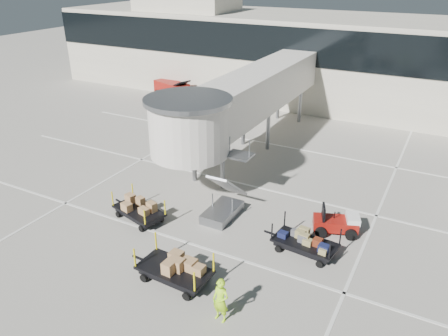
{
  "coord_description": "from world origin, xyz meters",
  "views": [
    {
      "loc": [
        8.3,
        -12.93,
        12.45
      ],
      "look_at": [
        -2.23,
        6.74,
        2.0
      ],
      "focal_mm": 35.0,
      "sensor_mm": 36.0,
      "label": 1
    }
  ],
  "objects_px": {
    "box_cart_near": "(173,269)",
    "ground_worker": "(221,300)",
    "belt_loader": "(172,90)",
    "box_cart_far": "(139,210)",
    "suitcase_cart": "(306,243)",
    "baggage_tug": "(337,223)"
  },
  "relations": [
    {
      "from": "box_cart_near",
      "to": "box_cart_far",
      "type": "height_order",
      "value": "box_cart_near"
    },
    {
      "from": "box_cart_near",
      "to": "ground_worker",
      "type": "xyz_separation_m",
      "value": [
        2.93,
        -1.09,
        0.37
      ]
    },
    {
      "from": "suitcase_cart",
      "to": "box_cart_far",
      "type": "xyz_separation_m",
      "value": [
        -8.86,
        -1.32,
        0.01
      ]
    },
    {
      "from": "belt_loader",
      "to": "ground_worker",
      "type": "bearing_deg",
      "value": -33.39
    },
    {
      "from": "box_cart_near",
      "to": "belt_loader",
      "type": "xyz_separation_m",
      "value": [
        -16.33,
        23.85,
        0.21
      ]
    },
    {
      "from": "ground_worker",
      "to": "belt_loader",
      "type": "bearing_deg",
      "value": 133.53
    },
    {
      "from": "box_cart_far",
      "to": "ground_worker",
      "type": "xyz_separation_m",
      "value": [
        7.37,
        -4.37,
        0.41
      ]
    },
    {
      "from": "belt_loader",
      "to": "box_cart_far",
      "type": "bearing_deg",
      "value": -41.04
    },
    {
      "from": "baggage_tug",
      "to": "box_cart_near",
      "type": "relative_size",
      "value": 0.62
    },
    {
      "from": "baggage_tug",
      "to": "ground_worker",
      "type": "xyz_separation_m",
      "value": [
        -2.29,
        -8.1,
        0.41
      ]
    },
    {
      "from": "baggage_tug",
      "to": "box_cart_near",
      "type": "bearing_deg",
      "value": -146.83
    },
    {
      "from": "ground_worker",
      "to": "box_cart_near",
      "type": "bearing_deg",
      "value": 165.47
    },
    {
      "from": "box_cart_near",
      "to": "baggage_tug",
      "type": "bearing_deg",
      "value": 55.81
    },
    {
      "from": "box_cart_far",
      "to": "belt_loader",
      "type": "bearing_deg",
      "value": 134.99
    },
    {
      "from": "box_cart_near",
      "to": "ground_worker",
      "type": "relative_size",
      "value": 2.12
    },
    {
      "from": "suitcase_cart",
      "to": "belt_loader",
      "type": "height_order",
      "value": "belt_loader"
    },
    {
      "from": "box_cart_near",
      "to": "ground_worker",
      "type": "height_order",
      "value": "ground_worker"
    },
    {
      "from": "suitcase_cart",
      "to": "belt_loader",
      "type": "bearing_deg",
      "value": 142.8
    },
    {
      "from": "box_cart_far",
      "to": "ground_worker",
      "type": "relative_size",
      "value": 1.96
    },
    {
      "from": "baggage_tug",
      "to": "box_cart_near",
      "type": "xyz_separation_m",
      "value": [
        -5.22,
        -7.01,
        0.04
      ]
    },
    {
      "from": "belt_loader",
      "to": "baggage_tug",
      "type": "bearing_deg",
      "value": -19.07
    },
    {
      "from": "box_cart_near",
      "to": "ground_worker",
      "type": "bearing_deg",
      "value": -17.94
    }
  ]
}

